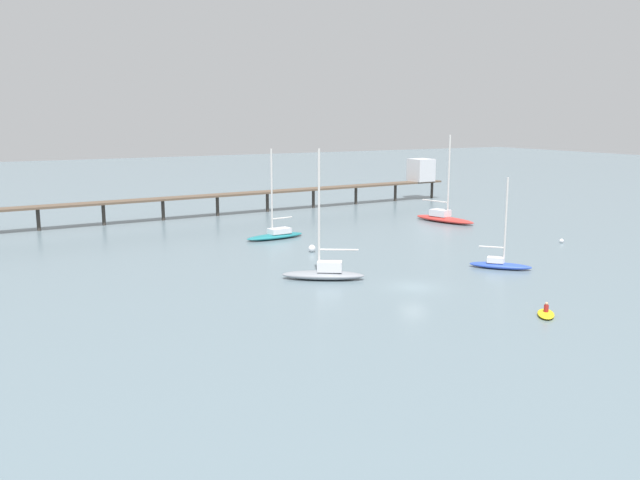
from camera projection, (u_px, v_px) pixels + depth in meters
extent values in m
plane|color=slate|center=(414.00, 287.00, 61.73)|extent=(400.00, 400.00, 0.00)
cube|color=brown|center=(217.00, 195.00, 104.60)|extent=(88.87, 7.13, 0.30)
cylinder|color=#38332D|center=(38.00, 220.00, 91.44)|extent=(0.50, 0.50, 3.03)
cylinder|color=#38332D|center=(104.00, 215.00, 95.93)|extent=(0.50, 0.50, 3.03)
cylinder|color=#38332D|center=(163.00, 210.00, 100.42)|extent=(0.50, 0.50, 3.03)
cylinder|color=#38332D|center=(217.00, 206.00, 104.90)|extent=(0.50, 0.50, 3.03)
cylinder|color=#38332D|center=(267.00, 202.00, 109.39)|extent=(0.50, 0.50, 3.03)
cylinder|color=#38332D|center=(313.00, 199.00, 113.88)|extent=(0.50, 0.50, 3.03)
cylinder|color=#38332D|center=(356.00, 196.00, 118.37)|extent=(0.50, 0.50, 3.03)
cylinder|color=#38332D|center=(395.00, 193.00, 122.85)|extent=(0.50, 0.50, 3.03)
cylinder|color=#38332D|center=(432.00, 190.00, 127.34)|extent=(0.50, 0.50, 3.03)
cube|color=silver|center=(421.00, 170.00, 125.20)|extent=(3.96, 3.96, 4.09)
ellipsoid|color=#1E727A|center=(275.00, 236.00, 85.74)|extent=(8.24, 3.17, 0.62)
cube|color=silver|center=(279.00, 231.00, 85.98)|extent=(2.90, 1.91, 0.67)
cylinder|color=silver|center=(272.00, 192.00, 84.48)|extent=(0.22, 0.22, 10.70)
cylinder|color=silver|center=(282.00, 218.00, 85.93)|extent=(2.93, 0.48, 0.17)
ellipsoid|color=gray|center=(323.00, 275.00, 64.55)|extent=(7.71, 6.00, 0.82)
cube|color=silver|center=(330.00, 266.00, 64.35)|extent=(2.74, 2.48, 0.96)
cylinder|color=silver|center=(319.00, 211.00, 63.45)|extent=(0.21, 0.21, 11.57)
cylinder|color=silver|center=(339.00, 250.00, 64.00)|extent=(3.23, 2.17, 0.17)
ellipsoid|color=red|center=(444.00, 219.00, 98.93)|extent=(4.95, 10.31, 0.81)
cube|color=silver|center=(440.00, 213.00, 99.34)|extent=(2.42, 3.07, 0.96)
cylinder|color=silver|center=(449.00, 176.00, 97.42)|extent=(0.24, 0.24, 11.83)
cylinder|color=silver|center=(435.00, 201.00, 99.75)|extent=(1.31, 4.47, 0.19)
ellipsoid|color=#2D4CB7|center=(500.00, 266.00, 69.08)|extent=(5.39, 5.75, 0.62)
cube|color=silver|center=(496.00, 260.00, 69.13)|extent=(1.99, 2.03, 0.56)
cylinder|color=silver|center=(506.00, 221.00, 68.12)|extent=(0.19, 0.19, 8.71)
cylinder|color=silver|center=(492.00, 247.00, 69.04)|extent=(1.80, 1.98, 0.16)
ellipsoid|color=yellow|center=(546.00, 314.00, 52.83)|extent=(2.85, 2.92, 0.35)
cylinder|color=maroon|center=(546.00, 308.00, 52.75)|extent=(0.51, 0.51, 0.55)
sphere|color=tan|center=(547.00, 303.00, 52.68)|extent=(0.24, 0.24, 0.24)
sphere|color=silver|center=(562.00, 241.00, 82.87)|extent=(0.52, 0.52, 0.52)
sphere|color=silver|center=(312.00, 248.00, 77.43)|extent=(0.83, 0.83, 0.83)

